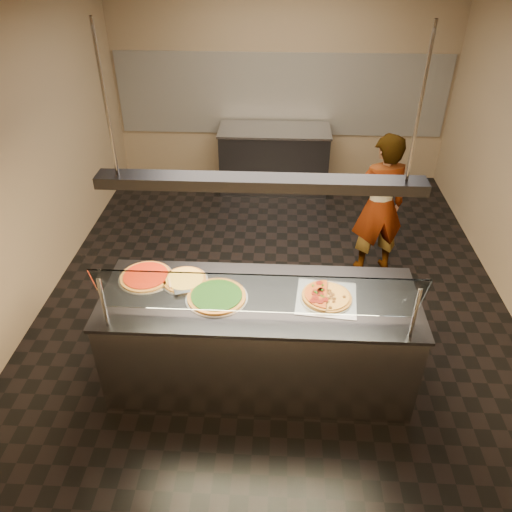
# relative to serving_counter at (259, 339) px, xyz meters

# --- Properties ---
(ground) EXTENTS (5.00, 6.00, 0.02)m
(ground) POSITION_rel_serving_counter_xyz_m (0.12, 1.36, -0.48)
(ground) COLOR black
(ground) RESTS_ON ground
(wall_back) EXTENTS (5.00, 0.02, 3.00)m
(wall_back) POSITION_rel_serving_counter_xyz_m (0.12, 4.37, 1.03)
(wall_back) COLOR #927B5E
(wall_back) RESTS_ON ground
(wall_front) EXTENTS (5.00, 0.02, 3.00)m
(wall_front) POSITION_rel_serving_counter_xyz_m (0.12, -1.65, 1.03)
(wall_front) COLOR #927B5E
(wall_front) RESTS_ON ground
(wall_left) EXTENTS (0.02, 6.00, 3.00)m
(wall_left) POSITION_rel_serving_counter_xyz_m (-2.39, 1.36, 1.03)
(wall_left) COLOR #927B5E
(wall_left) RESTS_ON ground
(tile_band) EXTENTS (4.90, 0.02, 1.20)m
(tile_band) POSITION_rel_serving_counter_xyz_m (0.12, 4.34, 0.83)
(tile_band) COLOR silver
(tile_band) RESTS_ON wall_back
(serving_counter) EXTENTS (2.59, 0.94, 0.93)m
(serving_counter) POSITION_rel_serving_counter_xyz_m (0.00, 0.00, 0.00)
(serving_counter) COLOR #B7B7BC
(serving_counter) RESTS_ON ground
(sneeze_guard) EXTENTS (2.35, 0.18, 0.54)m
(sneeze_guard) POSITION_rel_serving_counter_xyz_m (0.00, -0.34, 0.76)
(sneeze_guard) COLOR #B7B7BC
(sneeze_guard) RESTS_ON serving_counter
(perforated_tray) EXTENTS (0.52, 0.52, 0.01)m
(perforated_tray) POSITION_rel_serving_counter_xyz_m (0.54, 0.01, 0.47)
(perforated_tray) COLOR silver
(perforated_tray) RESTS_ON serving_counter
(half_pizza_pepperoni) EXTENTS (0.23, 0.41, 0.05)m
(half_pizza_pepperoni) POSITION_rel_serving_counter_xyz_m (0.44, 0.01, 0.50)
(half_pizza_pepperoni) COLOR brown
(half_pizza_pepperoni) RESTS_ON perforated_tray
(half_pizza_sausage) EXTENTS (0.23, 0.41, 0.04)m
(half_pizza_sausage) POSITION_rel_serving_counter_xyz_m (0.63, 0.01, 0.49)
(half_pizza_sausage) COLOR brown
(half_pizza_sausage) RESTS_ON perforated_tray
(pizza_spinach) EXTENTS (0.51, 0.51, 0.03)m
(pizza_spinach) POSITION_rel_serving_counter_xyz_m (-0.35, -0.02, 0.48)
(pizza_spinach) COLOR silver
(pizza_spinach) RESTS_ON serving_counter
(pizza_cheese) EXTENTS (0.39, 0.39, 0.03)m
(pizza_cheese) POSITION_rel_serving_counter_xyz_m (-0.64, 0.18, 0.48)
(pizza_cheese) COLOR silver
(pizza_cheese) RESTS_ON serving_counter
(pizza_tomato) EXTENTS (0.46, 0.46, 0.03)m
(pizza_tomato) POSITION_rel_serving_counter_xyz_m (-0.98, 0.21, 0.48)
(pizza_tomato) COLOR silver
(pizza_tomato) RESTS_ON serving_counter
(pizza_spatula) EXTENTS (0.23, 0.22, 0.02)m
(pizza_spatula) POSITION_rel_serving_counter_xyz_m (-0.71, 0.08, 0.49)
(pizza_spatula) COLOR #B7B7BC
(pizza_spatula) RESTS_ON pizza_spinach
(prep_table) EXTENTS (1.63, 0.74, 0.93)m
(prep_table) POSITION_rel_serving_counter_xyz_m (0.04, 3.91, 0.00)
(prep_table) COLOR #303034
(prep_table) RESTS_ON ground
(worker) EXTENTS (0.68, 0.53, 1.67)m
(worker) POSITION_rel_serving_counter_xyz_m (1.25, 1.79, 0.37)
(worker) COLOR #3B3541
(worker) RESTS_ON ground
(heat_lamp_housing) EXTENTS (2.30, 0.18, 0.08)m
(heat_lamp_housing) POSITION_rel_serving_counter_xyz_m (0.00, 0.00, 1.48)
(heat_lamp_housing) COLOR #303034
(heat_lamp_housing) RESTS_ON ceiling
(lamp_rod_left) EXTENTS (0.02, 0.02, 1.01)m
(lamp_rod_left) POSITION_rel_serving_counter_xyz_m (-1.00, 0.00, 2.03)
(lamp_rod_left) COLOR #B7B7BC
(lamp_rod_left) RESTS_ON ceiling
(lamp_rod_right) EXTENTS (0.02, 0.02, 1.01)m
(lamp_rod_right) POSITION_rel_serving_counter_xyz_m (1.00, 0.00, 2.03)
(lamp_rod_right) COLOR #B7B7BC
(lamp_rod_right) RESTS_ON ceiling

